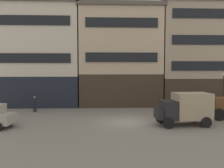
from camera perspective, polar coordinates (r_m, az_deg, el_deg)
ground_plane at (r=19.67m, az=3.79°, el=-9.56°), size 120.00×120.00×0.00m
building_far_left at (r=30.07m, az=-17.49°, el=7.11°), size 10.21×6.28×12.74m
building_center_left at (r=29.09m, az=2.01°, el=7.09°), size 10.47×6.28×12.42m
building_center_right at (r=31.41m, az=20.45°, el=7.20°), size 10.00×6.28×13.07m
delivery_truck_near at (r=19.10m, az=18.05°, el=-5.78°), size 4.45×2.37×2.62m
pedestrian_officer at (r=25.18m, az=-19.08°, el=-4.58°), size 0.51×0.51×1.79m
streetlamp_curbside at (r=28.13m, az=26.54°, el=-0.46°), size 0.32×0.32×4.12m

